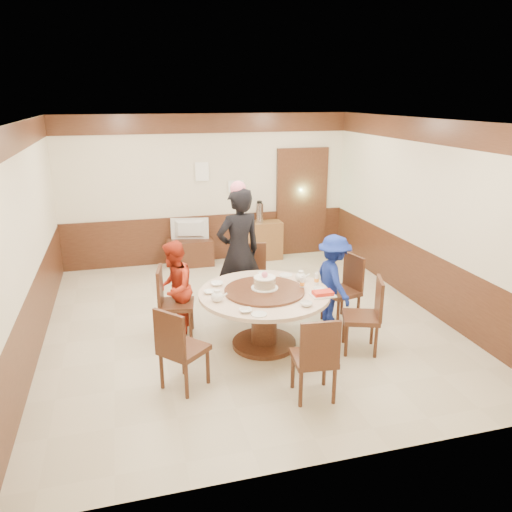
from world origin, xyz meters
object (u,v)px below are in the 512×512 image
object	(u,v)px
person_standing	(239,252)
thermos	(259,213)
side_cabinet	(261,240)
person_red	(174,289)
television	(190,229)
person_blue	(334,280)
banquet_table	(264,308)
shrimp_platter	(323,294)
birthday_cake	(265,282)
tv_stand	(190,252)

from	to	relation	value
person_standing	thermos	distance (m)	2.62
side_cabinet	person_red	bearing A→B (deg)	-125.11
person_standing	thermos	size ratio (longest dim) A/B	4.98
television	side_cabinet	bearing A→B (deg)	-167.10
person_blue	side_cabinet	bearing A→B (deg)	2.19
banquet_table	thermos	xyz separation A→B (m)	(0.92, 3.53, 0.41)
television	thermos	world-z (taller)	thermos
shrimp_platter	thermos	world-z (taller)	thermos
person_red	birthday_cake	bearing A→B (deg)	75.44
tv_stand	side_cabinet	xyz separation A→B (m)	(1.41, 0.03, 0.12)
side_cabinet	person_standing	bearing A→B (deg)	-112.77
person_blue	side_cabinet	distance (m)	3.12
person_standing	side_cabinet	world-z (taller)	person_standing
person_blue	banquet_table	bearing A→B (deg)	109.35
person_blue	tv_stand	size ratio (longest dim) A/B	1.52
banquet_table	shrimp_platter	bearing A→B (deg)	-26.06
side_cabinet	banquet_table	bearing A→B (deg)	-105.09
television	person_standing	bearing A→B (deg)	110.90
banquet_table	tv_stand	xyz separation A→B (m)	(-0.46, 3.50, -0.28)
banquet_table	side_cabinet	xyz separation A→B (m)	(0.95, 3.53, -0.16)
person_standing	shrimp_platter	size ratio (longest dim) A/B	6.31
side_cabinet	shrimp_platter	bearing A→B (deg)	-94.36
birthday_cake	television	size ratio (longest dim) A/B	0.48
banquet_table	shrimp_platter	xyz separation A→B (m)	(0.66, -0.32, 0.24)
side_cabinet	thermos	world-z (taller)	thermos
thermos	person_red	bearing A→B (deg)	-124.66
person_standing	thermos	world-z (taller)	person_standing
thermos	person_standing	bearing A→B (deg)	-112.09
banquet_table	person_blue	bearing A→B (deg)	20.55
side_cabinet	thermos	xyz separation A→B (m)	(-0.03, 0.00, 0.56)
banquet_table	tv_stand	bearing A→B (deg)	97.49
thermos	side_cabinet	bearing A→B (deg)	0.00
banquet_table	person_blue	world-z (taller)	person_blue
person_blue	birthday_cake	bearing A→B (deg)	107.53
banquet_table	television	bearing A→B (deg)	97.49
birthday_cake	person_blue	bearing A→B (deg)	18.72
tv_stand	television	distance (m)	0.45
banquet_table	television	world-z (taller)	television
birthday_cake	television	xyz separation A→B (m)	(-0.48, 3.45, -0.15)
person_standing	tv_stand	xyz separation A→B (m)	(-0.39, 2.40, -0.70)
tv_stand	side_cabinet	distance (m)	1.42
side_cabinet	birthday_cake	bearing A→B (deg)	-105.02
tv_stand	thermos	distance (m)	1.54
shrimp_platter	side_cabinet	world-z (taller)	shrimp_platter
birthday_cake	television	world-z (taller)	birthday_cake
person_blue	television	xyz separation A→B (m)	(-1.59, 3.07, 0.06)
person_blue	birthday_cake	size ratio (longest dim) A/B	3.77
person_blue	television	distance (m)	3.46
person_standing	person_red	xyz separation A→B (m)	(-0.99, -0.43, -0.30)
person_blue	birthday_cake	distance (m)	1.20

